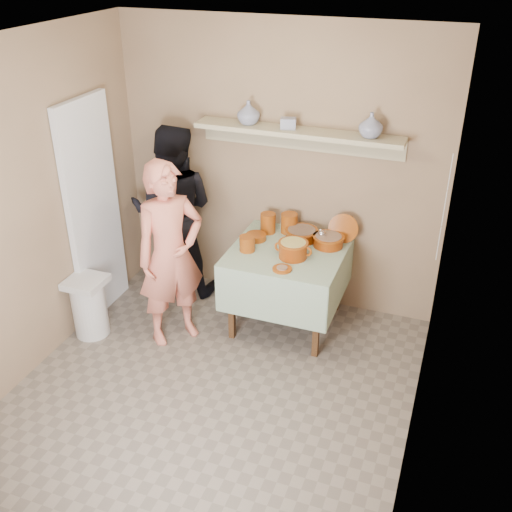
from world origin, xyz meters
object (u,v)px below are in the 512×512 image
at_px(person_helper, 173,212).
at_px(trash_bin, 89,306).
at_px(cazuela_rice, 293,248).
at_px(person_cook, 171,255).
at_px(serving_table, 288,262).

distance_m(person_helper, trash_bin, 1.17).
xyz_separation_m(person_helper, cazuela_rice, (1.29, -0.32, 0.00)).
relative_size(person_helper, cazuela_rice, 5.10).
xyz_separation_m(person_cook, cazuela_rice, (0.94, 0.41, 0.03)).
bearing_deg(trash_bin, person_helper, 68.69).
distance_m(person_cook, person_helper, 0.81).
bearing_deg(person_cook, trash_bin, 146.42).
relative_size(person_cook, serving_table, 1.68).
height_order(serving_table, cazuela_rice, cazuela_rice).
height_order(person_cook, cazuela_rice, person_cook).
bearing_deg(person_cook, cazuela_rice, -27.41).
xyz_separation_m(serving_table, cazuela_rice, (0.08, -0.12, 0.20)).
height_order(person_helper, trash_bin, person_helper).
xyz_separation_m(person_helper, serving_table, (1.21, -0.21, -0.20)).
distance_m(serving_table, cazuela_rice, 0.25).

